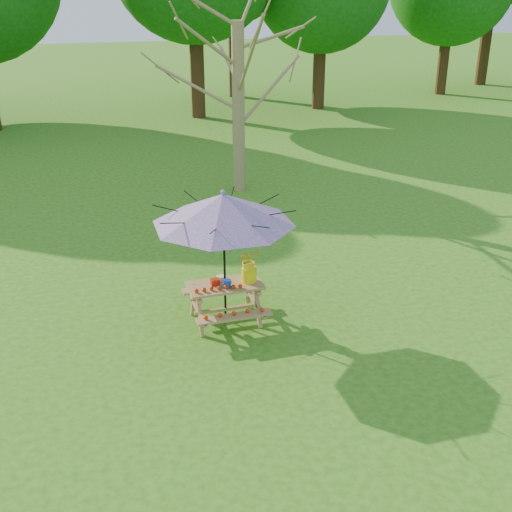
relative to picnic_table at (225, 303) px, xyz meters
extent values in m
plane|color=#2E6513|center=(-0.81, -4.07, -0.33)|extent=(120.00, 120.00, 0.00)
cylinder|color=olive|center=(2.19, 6.98, 1.83)|extent=(0.32, 0.32, 4.31)
cube|color=#AD844E|center=(0.00, 0.00, 0.32)|extent=(1.20, 0.62, 0.04)
cube|color=#AD844E|center=(0.00, -0.55, 0.03)|extent=(1.20, 0.22, 0.04)
cube|color=#AD844E|center=(0.00, 0.55, 0.03)|extent=(1.20, 0.22, 0.04)
cylinder|color=black|center=(0.00, 0.00, 0.80)|extent=(0.04, 0.04, 2.25)
cone|color=teal|center=(0.00, 0.00, 1.62)|extent=(2.98, 2.98, 0.48)
sphere|color=teal|center=(0.00, 0.00, 1.89)|extent=(0.08, 0.08, 0.08)
cube|color=red|center=(-0.16, 0.04, 0.39)|extent=(0.14, 0.12, 0.10)
cylinder|color=#1539AF|center=(0.00, -0.12, 0.41)|extent=(0.13, 0.13, 0.13)
cube|color=white|center=(-0.02, 0.18, 0.38)|extent=(0.13, 0.13, 0.07)
cylinder|color=yellow|center=(0.41, -0.01, 0.47)|extent=(0.24, 0.24, 0.24)
imported|color=yellow|center=(0.41, -0.01, 0.71)|extent=(0.39, 0.36, 0.37)
camera|label=1|loc=(-2.26, -9.06, 4.81)|focal=45.00mm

